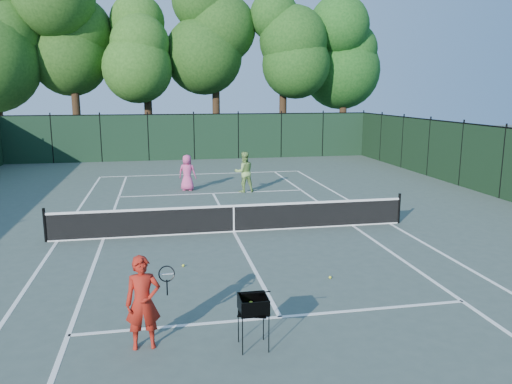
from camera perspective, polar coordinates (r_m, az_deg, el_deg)
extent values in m
plane|color=#415048|center=(16.39, -2.55, -4.58)|extent=(90.00, 90.00, 0.00)
cube|color=white|center=(16.54, -21.78, -5.24)|extent=(0.10, 23.77, 0.01)
cube|color=white|center=(17.99, 15.04, -3.50)|extent=(0.10, 23.77, 0.01)
cube|color=white|center=(16.33, -17.04, -5.13)|extent=(0.10, 23.77, 0.01)
cube|color=white|center=(17.44, 10.97, -3.78)|extent=(0.10, 23.77, 0.01)
cube|color=white|center=(27.93, -6.14, 2.07)|extent=(10.97, 0.10, 0.01)
cube|color=white|center=(10.49, 2.76, -14.08)|extent=(8.23, 0.10, 0.01)
cube|color=white|center=(22.56, -4.94, -0.15)|extent=(8.23, 0.10, 0.01)
cube|color=white|center=(16.39, -2.55, -4.57)|extent=(0.10, 12.80, 0.01)
cube|color=black|center=(16.27, -2.56, -3.04)|extent=(11.60, 0.03, 0.85)
cube|color=white|center=(16.17, -2.58, -1.60)|extent=(11.60, 0.05, 0.07)
cube|color=white|center=(16.38, -2.55, -4.51)|extent=(11.60, 0.05, 0.04)
cube|color=white|center=(16.27, -2.56, -3.04)|extent=(0.05, 0.04, 0.91)
cylinder|color=black|center=(16.47, -22.99, -3.51)|extent=(0.09, 0.09, 1.06)
cylinder|color=black|center=(18.00, 16.03, -1.81)|extent=(0.09, 0.09, 1.06)
cube|color=black|center=(33.80, -7.09, 6.23)|extent=(24.00, 0.05, 3.00)
cylinder|color=black|center=(38.67, -27.24, 6.82)|extent=(0.56, 0.56, 4.50)
cylinder|color=black|center=(38.08, -19.76, 7.59)|extent=(0.56, 0.56, 4.80)
ellipsoid|color=#1B4012|center=(38.25, -20.42, 17.04)|extent=(6.80, 6.80, 10.54)
cylinder|color=black|center=(37.47, -12.15, 7.56)|extent=(0.56, 0.56, 4.30)
ellipsoid|color=#204E16|center=(37.53, -12.52, 16.12)|extent=(6.00, 6.00, 9.30)
cylinder|color=black|center=(38.18, -4.56, 8.37)|extent=(0.56, 0.56, 5.00)
ellipsoid|color=#183F12|center=(38.39, -4.72, 18.14)|extent=(7.00, 7.00, 10.85)
cylinder|color=black|center=(38.39, 3.08, 8.11)|extent=(0.56, 0.56, 4.60)
ellipsoid|color=#174213|center=(38.50, 3.17, 16.86)|extent=(6.20, 6.20, 9.61)
cylinder|color=black|center=(40.37, 9.87, 7.98)|extent=(0.56, 0.56, 4.40)
ellipsoid|color=#154614|center=(40.43, 10.15, 15.83)|extent=(5.80, 5.80, 8.99)
imported|color=#A31D12|center=(9.25, -12.79, -12.22)|extent=(0.64, 0.44, 1.71)
cylinder|color=black|center=(9.55, -10.12, -10.70)|extent=(0.03, 0.03, 0.30)
torus|color=black|center=(9.45, -10.18, -9.19)|extent=(0.30, 0.10, 0.30)
imported|color=#D14986|center=(23.25, -7.86, 2.21)|extent=(0.94, 0.77, 1.66)
imported|color=#88B45A|center=(22.67, -1.36, 2.30)|extent=(0.97, 0.79, 1.84)
cylinder|color=black|center=(9.00, -1.55, -16.23)|extent=(0.02, 0.02, 0.68)
cylinder|color=black|center=(9.08, 1.48, -15.97)|extent=(0.02, 0.02, 0.68)
cylinder|color=black|center=(9.41, -2.03, -14.93)|extent=(0.02, 0.02, 0.68)
cylinder|color=black|center=(9.48, 0.85, -14.70)|extent=(0.02, 0.02, 0.68)
cube|color=black|center=(9.03, -0.31, -12.70)|extent=(0.64, 0.64, 0.29)
sphere|color=#B9D02A|center=(9.06, -0.31, -13.20)|extent=(0.07, 0.07, 0.07)
sphere|color=#B9D02A|center=(9.06, -0.31, -13.20)|extent=(0.07, 0.07, 0.07)
sphere|color=#B9D02A|center=(9.06, -0.31, -13.20)|extent=(0.07, 0.07, 0.07)
sphere|color=#B9D02A|center=(9.06, -0.31, -13.20)|extent=(0.07, 0.07, 0.07)
sphere|color=#B9D02A|center=(9.06, -0.31, -13.20)|extent=(0.07, 0.07, 0.07)
sphere|color=#B9D02A|center=(9.06, -0.31, -13.20)|extent=(0.07, 0.07, 0.07)
sphere|color=#B9D02A|center=(9.06, -0.31, -13.20)|extent=(0.07, 0.07, 0.07)
sphere|color=#B9D02A|center=(9.06, -0.31, -13.20)|extent=(0.07, 0.07, 0.07)
sphere|color=#B9D02A|center=(9.06, -0.31, -13.20)|extent=(0.07, 0.07, 0.07)
sphere|color=#B9D02A|center=(9.06, -0.31, -13.20)|extent=(0.07, 0.07, 0.07)
sphere|color=#B9D02A|center=(9.06, -0.31, -13.20)|extent=(0.07, 0.07, 0.07)
sphere|color=#B9D02A|center=(9.06, -0.31, -13.20)|extent=(0.07, 0.07, 0.07)
sphere|color=#B9D02A|center=(9.06, -0.31, -13.20)|extent=(0.07, 0.07, 0.07)
sphere|color=#B9D02A|center=(9.06, -0.31, -13.20)|extent=(0.07, 0.07, 0.07)
sphere|color=#B9D02A|center=(9.06, -0.31, -13.20)|extent=(0.07, 0.07, 0.07)
sphere|color=yellow|center=(12.56, 8.48, -9.62)|extent=(0.07, 0.07, 0.07)
sphere|color=#C3D32B|center=(13.35, -8.31, -8.31)|extent=(0.07, 0.07, 0.07)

